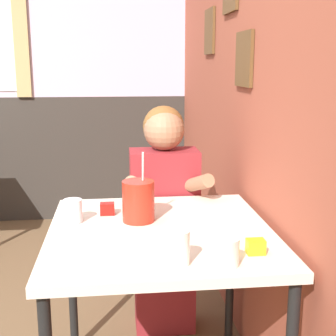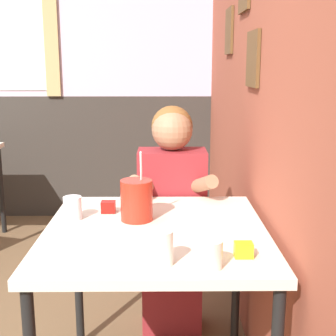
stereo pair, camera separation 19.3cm
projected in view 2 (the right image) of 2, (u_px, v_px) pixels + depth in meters
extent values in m
cube|color=#9E4C38|center=(240.00, 69.00, 2.73)|extent=(0.06, 4.72, 2.70)
cube|color=brown|center=(229.00, 31.00, 2.92)|extent=(0.02, 0.26, 0.28)
cube|color=brown|center=(253.00, 59.00, 2.15)|extent=(0.02, 0.26, 0.25)
cube|color=silver|center=(39.00, 1.00, 3.96)|extent=(5.95, 0.06, 1.60)
cube|color=#332D28|center=(48.00, 157.00, 4.25)|extent=(5.95, 0.06, 1.10)
cube|color=tan|center=(51.00, 43.00, 3.98)|extent=(0.12, 0.02, 0.89)
cube|color=beige|center=(156.00, 233.00, 1.80)|extent=(0.85, 0.88, 0.04)
cylinder|color=black|center=(78.00, 278.00, 2.28)|extent=(0.04, 0.04, 0.72)
cylinder|color=black|center=(236.00, 277.00, 2.28)|extent=(0.04, 0.04, 0.72)
cylinder|color=black|center=(1.00, 191.00, 3.84)|extent=(0.04, 0.04, 0.72)
cube|color=maroon|center=(172.00, 286.00, 2.46)|extent=(0.31, 0.20, 0.46)
cube|color=maroon|center=(172.00, 199.00, 2.36)|extent=(0.34, 0.20, 0.50)
sphere|color=brown|center=(172.00, 126.00, 2.31)|extent=(0.20, 0.20, 0.20)
sphere|color=#9E7051|center=(172.00, 130.00, 2.28)|extent=(0.20, 0.20, 0.20)
cylinder|color=#9E7051|center=(144.00, 185.00, 2.20)|extent=(0.14, 0.27, 0.15)
cylinder|color=#9E7051|center=(201.00, 185.00, 2.20)|extent=(0.14, 0.27, 0.15)
cylinder|color=#B22819|center=(137.00, 200.00, 1.88)|extent=(0.13, 0.13, 0.17)
cylinder|color=white|center=(141.00, 168.00, 1.85)|extent=(0.01, 0.04, 0.14)
cylinder|color=silver|center=(73.00, 208.00, 1.90)|extent=(0.07, 0.07, 0.09)
cylinder|color=silver|center=(163.00, 248.00, 1.47)|extent=(0.07, 0.07, 0.11)
cylinder|color=silver|center=(211.00, 254.00, 1.45)|extent=(0.07, 0.07, 0.09)
cube|color=#B7140F|center=(108.00, 207.00, 1.99)|extent=(0.06, 0.04, 0.05)
cube|color=yellow|center=(244.00, 250.00, 1.53)|extent=(0.06, 0.04, 0.05)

